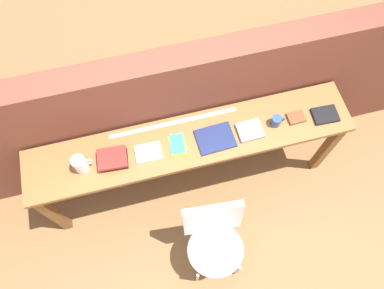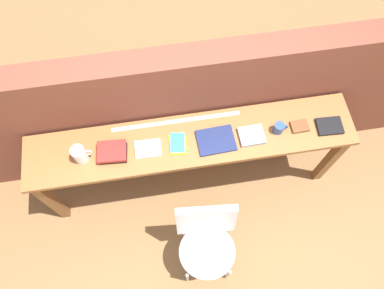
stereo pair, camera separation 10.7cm
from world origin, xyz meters
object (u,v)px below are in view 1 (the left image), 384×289
at_px(book_open_centre, 215,138).
at_px(chair_white_moulded, 214,239).
at_px(magazine_cycling, 148,152).
at_px(leather_journal_brown, 296,118).
at_px(book_stack_leftmost, 113,159).
at_px(pitcher_white, 80,164).
at_px(book_repair_rightmost, 325,115).
at_px(mug, 276,121).
at_px(pamphlet_pile_colourful, 178,145).

bearing_deg(book_open_centre, chair_white_moulded, -107.08).
xyz_separation_m(magazine_cycling, leather_journal_brown, (1.16, 0.00, 0.00)).
xyz_separation_m(book_stack_leftmost, book_open_centre, (0.77, -0.01, -0.02)).
bearing_deg(pitcher_white, book_stack_leftmost, 0.14).
relative_size(book_stack_leftmost, book_repair_rightmost, 1.16).
bearing_deg(book_open_centre, leather_journal_brown, -1.05).
bearing_deg(mug, chair_white_moulded, -134.25).
relative_size(magazine_cycling, book_repair_rightmost, 1.00).
relative_size(book_stack_leftmost, mug, 2.03).
bearing_deg(leather_journal_brown, mug, -179.77).
relative_size(pitcher_white, mug, 1.67).
bearing_deg(book_stack_leftmost, magazine_cycling, -0.01).
relative_size(chair_white_moulded, book_stack_leftmost, 4.00).
height_order(book_open_centre, leather_journal_brown, leather_journal_brown).
bearing_deg(mug, pitcher_white, -180.00).
distance_m(pitcher_white, leather_journal_brown, 1.64).
bearing_deg(book_open_centre, book_stack_leftmost, 176.51).
bearing_deg(book_open_centre, magazine_cycling, 176.04).
distance_m(magazine_cycling, mug, 0.99).
xyz_separation_m(leather_journal_brown, book_repair_rightmost, (0.22, -0.03, 0.00)).
relative_size(leather_journal_brown, book_repair_rightmost, 0.68).
xyz_separation_m(pamphlet_pile_colourful, leather_journal_brown, (0.93, -0.00, 0.01)).
xyz_separation_m(magazine_cycling, pamphlet_pile_colourful, (0.22, 0.01, -0.00)).
height_order(chair_white_moulded, book_stack_leftmost, book_stack_leftmost).
height_order(book_stack_leftmost, book_open_centre, book_stack_leftmost).
relative_size(chair_white_moulded, magazine_cycling, 4.66).
bearing_deg(book_stack_leftmost, mug, -0.02).
distance_m(book_stack_leftmost, book_open_centre, 0.77).
xyz_separation_m(chair_white_moulded, pamphlet_pile_colourful, (-0.11, 0.67, 0.36)).
height_order(book_stack_leftmost, book_repair_rightmost, book_stack_leftmost).
xyz_separation_m(pitcher_white, book_open_centre, (0.99, -0.01, -0.07)).
xyz_separation_m(magazine_cycling, book_repair_rightmost, (1.38, -0.03, 0.00)).
bearing_deg(pitcher_white, magazine_cycling, 0.06).
height_order(book_stack_leftmost, leather_journal_brown, book_stack_leftmost).
xyz_separation_m(pamphlet_pile_colourful, book_open_centre, (0.28, -0.02, 0.00)).
relative_size(book_stack_leftmost, pamphlet_pile_colourful, 1.14).
relative_size(mug, leather_journal_brown, 0.85).
relative_size(pitcher_white, book_stack_leftmost, 0.82).
bearing_deg(book_repair_rightmost, magazine_cycling, -178.22).
relative_size(pamphlet_pile_colourful, book_open_centre, 0.70).
bearing_deg(chair_white_moulded, leather_journal_brown, 39.38).
bearing_deg(book_repair_rightmost, mug, 178.82).
xyz_separation_m(book_stack_leftmost, book_repair_rightmost, (1.64, -0.03, -0.02)).
distance_m(chair_white_moulded, pamphlet_pile_colourful, 0.77).
distance_m(chair_white_moulded, leather_journal_brown, 1.12).
distance_m(magazine_cycling, book_repair_rightmost, 1.38).
bearing_deg(mug, book_stack_leftmost, 179.98).
bearing_deg(leather_journal_brown, pamphlet_pile_colourful, 178.53).
relative_size(mug, book_repair_rightmost, 0.57).
distance_m(pamphlet_pile_colourful, mug, 0.76).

